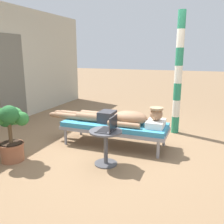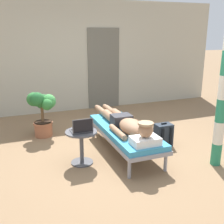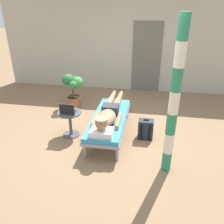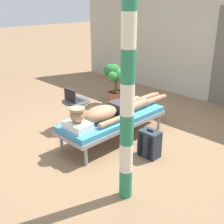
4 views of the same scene
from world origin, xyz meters
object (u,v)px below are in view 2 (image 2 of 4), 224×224
at_px(backpack, 163,135).
at_px(porch_post, 224,87).
at_px(side_table, 81,142).
at_px(potted_plant, 42,109).
at_px(lounge_chair, 125,132).
at_px(laptop, 82,129).
at_px(person_reclining, 126,124).

xyz_separation_m(backpack, porch_post, (0.37, -0.92, 1.00)).
height_order(backpack, porch_post, porch_post).
xyz_separation_m(side_table, potted_plant, (-0.39, 1.39, 0.18)).
height_order(lounge_chair, laptop, laptop).
xyz_separation_m(lounge_chair, side_table, (-0.78, -0.15, 0.01)).
bearing_deg(laptop, side_table, 90.00).
relative_size(backpack, potted_plant, 0.48).
relative_size(side_table, porch_post, 0.22).
distance_m(lounge_chair, backpack, 0.76).
height_order(side_table, backpack, side_table).
distance_m(person_reclining, side_table, 0.80).
bearing_deg(side_table, lounge_chair, 11.13).
height_order(laptop, porch_post, porch_post).
relative_size(lounge_chair, backpack, 4.41).
bearing_deg(person_reclining, lounge_chair, 90.00).
height_order(person_reclining, backpack, person_reclining).
bearing_deg(porch_post, lounge_chair, 140.35).
relative_size(person_reclining, side_table, 4.15).
relative_size(laptop, potted_plant, 0.35).
xyz_separation_m(person_reclining, potted_plant, (-1.17, 1.30, 0.02)).
xyz_separation_m(person_reclining, side_table, (-0.78, -0.09, -0.16)).
xyz_separation_m(lounge_chair, backpack, (0.75, -0.01, -0.15)).
distance_m(side_table, potted_plant, 1.46).
distance_m(lounge_chair, side_table, 0.79).
height_order(lounge_chair, backpack, backpack).
relative_size(lounge_chair, potted_plant, 2.10).
bearing_deg(porch_post, person_reclining, 142.19).
distance_m(person_reclining, backpack, 0.81).
height_order(laptop, potted_plant, potted_plant).
bearing_deg(laptop, potted_plant, 105.23).
height_order(lounge_chair, potted_plant, potted_plant).
xyz_separation_m(lounge_chair, laptop, (-0.78, -0.20, 0.24)).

